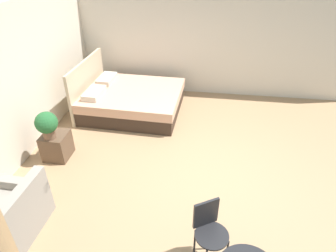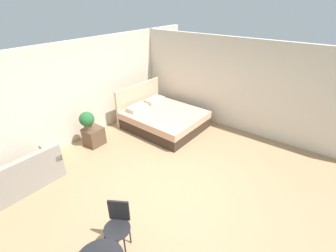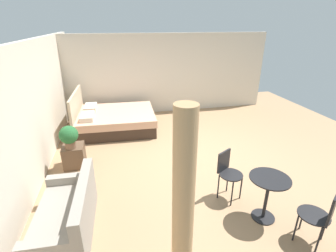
% 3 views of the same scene
% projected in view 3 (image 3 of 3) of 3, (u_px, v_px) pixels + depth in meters
% --- Properties ---
extents(ground_plane, '(9.35, 9.60, 0.02)m').
position_uv_depth(ground_plane, '(199.00, 155.00, 5.69)').
color(ground_plane, '#9E7A56').
extents(wall_back, '(9.35, 0.12, 2.51)m').
position_uv_depth(wall_back, '(31.00, 114.00, 4.54)').
color(wall_back, beige).
rests_on(wall_back, ground).
extents(wall_right, '(0.12, 6.60, 2.51)m').
position_uv_depth(wall_right, '(169.00, 74.00, 8.05)').
color(wall_right, beige).
rests_on(wall_right, ground).
extents(bed, '(1.84, 2.16, 1.11)m').
position_uv_depth(bed, '(114.00, 120.00, 6.94)').
color(bed, '#38281E').
rests_on(bed, ground).
extents(couch, '(1.50, 0.79, 0.78)m').
position_uv_depth(couch, '(68.00, 217.00, 3.51)').
color(couch, gray).
rests_on(couch, ground).
extents(nightstand, '(0.44, 0.42, 0.47)m').
position_uv_depth(nightstand, '(74.00, 156.00, 5.17)').
color(nightstand, brown).
rests_on(nightstand, ground).
extents(potted_plant, '(0.37, 0.37, 0.48)m').
position_uv_depth(potted_plant, '(69.00, 136.00, 4.88)').
color(potted_plant, brown).
rests_on(potted_plant, nightstand).
extents(balcony_table, '(0.59, 0.59, 0.73)m').
position_uv_depth(balcony_table, '(268.00, 191.00, 3.67)').
color(balcony_table, black).
rests_on(balcony_table, ground).
extents(cafe_chair_near_window, '(0.57, 0.57, 0.88)m').
position_uv_depth(cafe_chair_near_window, '(322.00, 213.00, 3.21)').
color(cafe_chair_near_window, black).
rests_on(cafe_chair_near_window, ground).
extents(cafe_chair_near_couch, '(0.53, 0.53, 0.85)m').
position_uv_depth(cafe_chair_near_couch, '(228.00, 170.00, 4.14)').
color(cafe_chair_near_couch, black).
rests_on(cafe_chair_near_couch, ground).
extents(curtain_right, '(0.21, 0.21, 2.22)m').
position_uv_depth(curtain_right, '(183.00, 215.00, 2.37)').
color(curtain_right, tan).
rests_on(curtain_right, ground).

